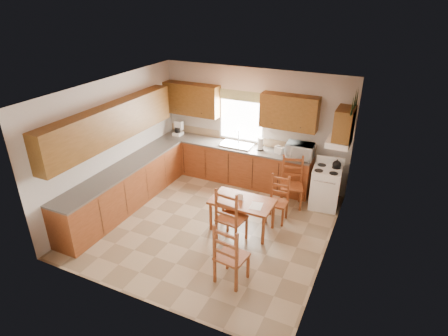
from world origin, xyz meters
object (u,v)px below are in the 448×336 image
at_px(dining_table, 242,215).
at_px(chair_near_right, 232,253).
at_px(chair_far_right, 292,183).
at_px(microwave, 300,151).
at_px(stove, 325,188).
at_px(chair_far_left, 277,200).
at_px(chair_near_left, 232,215).

xyz_separation_m(dining_table, chair_near_right, (0.40, -1.39, 0.22)).
bearing_deg(chair_far_right, dining_table, -134.17).
bearing_deg(chair_near_right, microwave, -86.21).
relative_size(stove, dining_table, 0.72).
height_order(stove, chair_near_right, chair_near_right).
height_order(microwave, chair_near_right, microwave).
bearing_deg(stove, chair_near_right, -112.24).
relative_size(microwave, dining_table, 0.46).
relative_size(dining_table, chair_far_left, 1.26).
relative_size(dining_table, chair_far_right, 1.09).
bearing_deg(chair_far_left, stove, 50.41).
relative_size(chair_near_left, chair_far_left, 1.19).
distance_m(stove, chair_near_right, 3.06).
xyz_separation_m(stove, chair_near_right, (-0.86, -2.93, 0.11)).
distance_m(chair_near_left, chair_far_left, 1.14).
distance_m(microwave, chair_far_left, 1.35).
bearing_deg(chair_far_left, microwave, 84.22).
bearing_deg(chair_near_left, chair_near_right, 121.14).
bearing_deg(microwave, stove, -21.74).
bearing_deg(stove, microwave, 154.97).
xyz_separation_m(chair_near_right, chair_far_right, (0.21, 2.64, 0.00)).
height_order(stove, chair_far_right, chair_far_right).
distance_m(dining_table, chair_far_left, 0.79).
height_order(chair_far_left, chair_far_right, chair_far_right).
relative_size(stove, chair_far_right, 0.79).
distance_m(microwave, dining_table, 2.02).
distance_m(stove, microwave, 0.96).
height_order(stove, microwave, microwave).
xyz_separation_m(stove, chair_far_right, (-0.65, -0.29, 0.12)).
distance_m(chair_near_right, chair_far_left, 1.96).
xyz_separation_m(microwave, chair_near_right, (-0.19, -3.16, -0.54)).
height_order(chair_near_right, chair_far_right, chair_far_right).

